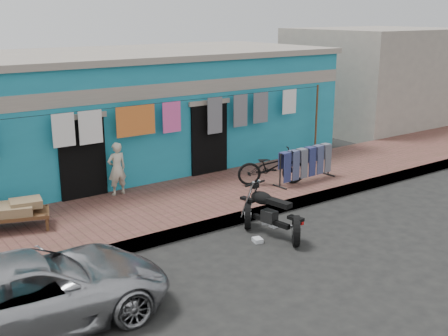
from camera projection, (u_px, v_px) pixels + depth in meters
The scene contains 15 objects.
ground at pixel (284, 248), 10.85m from camera, with size 80.00×80.00×0.00m, color black.
sidewalk at pixel (199, 201), 13.16m from camera, with size 28.00×3.00×0.25m, color brown.
curb at pixel (236, 219), 12.03m from camera, with size 28.00×0.10×0.25m, color gray.
building at pixel (121, 111), 15.86m from camera, with size 12.20×5.20×3.36m.
neighbor_right at pixel (377, 78), 22.01m from camera, with size 6.00×5.00×3.80m, color #9E9384.
clothesline at pixel (165, 122), 13.60m from camera, with size 10.06×0.06×2.10m.
car at pixel (33, 291), 7.97m from camera, with size 1.84×4.05×1.14m, color #B1B1B6.
seated_person at pixel (117, 169), 13.06m from camera, with size 0.45×0.30×1.26m, color beige.
bicycle at pixel (272, 163), 13.87m from camera, with size 0.60×1.69×1.09m, color black.
motorcycle at pixel (271, 212), 11.27m from camera, with size 0.81×1.68×1.04m, color black, non-canonical shape.
charpoy at pixel (8, 216), 11.02m from camera, with size 1.78×1.24×0.55m, color brown, non-canonical shape.
jeans_rack at pixel (305, 164), 14.15m from camera, with size 1.88×0.46×0.89m, color black, non-canonical shape.
litter_a at pixel (275, 225), 11.89m from camera, with size 0.21×0.16×0.09m, color silver.
litter_b at pixel (265, 222), 12.06m from camera, with size 0.18×0.14×0.09m, color silver.
litter_c at pixel (258, 240), 11.10m from camera, with size 0.21×0.16×0.08m, color silver.
Camera 1 is at (-6.82, -7.46, 4.40)m, focal length 45.00 mm.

